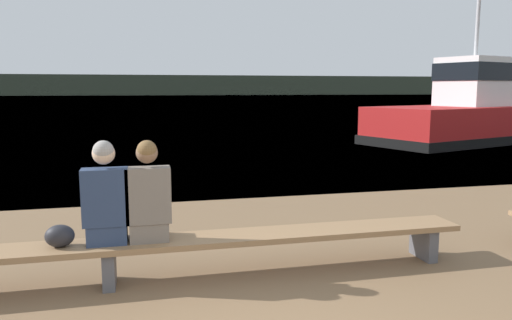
# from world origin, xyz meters

# --- Properties ---
(water_surface) EXTENTS (240.00, 240.00, 0.00)m
(water_surface) POSITION_xyz_m (0.00, 126.00, 0.00)
(water_surface) COLOR #426B8E
(water_surface) RESTS_ON ground
(far_shoreline) EXTENTS (600.00, 12.00, 5.89)m
(far_shoreline) POSITION_xyz_m (0.00, 152.85, 2.95)
(far_shoreline) COLOR #384233
(far_shoreline) RESTS_ON ground
(bench_main) EXTENTS (7.68, 0.50, 0.43)m
(bench_main) POSITION_xyz_m (-1.02, 2.40, 0.36)
(bench_main) COLOR #8E6B47
(bench_main) RESTS_ON ground
(person_left) EXTENTS (0.44, 0.39, 1.04)m
(person_left) POSITION_xyz_m (-1.03, 2.40, 0.89)
(person_left) COLOR navy
(person_left) RESTS_ON bench_main
(person_right) EXTENTS (0.44, 0.39, 1.03)m
(person_right) POSITION_xyz_m (-0.62, 2.41, 0.88)
(person_right) COLOR #70665B
(person_right) RESTS_ON bench_main
(shopping_bag) EXTENTS (0.28, 0.22, 0.22)m
(shopping_bag) POSITION_xyz_m (-1.47, 2.40, 0.55)
(shopping_bag) COLOR #232328
(shopping_bag) RESTS_ON bench_main
(tugboat_red) EXTENTS (9.03, 5.73, 6.29)m
(tugboat_red) POSITION_xyz_m (11.49, 13.67, 0.98)
(tugboat_red) COLOR #A81919
(tugboat_red) RESTS_ON water_surface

